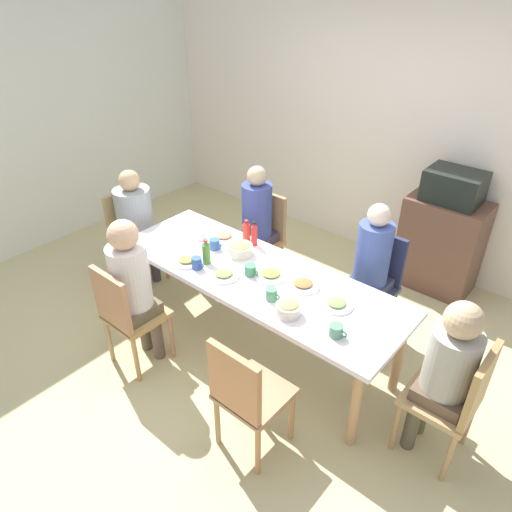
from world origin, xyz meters
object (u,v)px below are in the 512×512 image
at_px(person_5, 132,282).
at_px(bottle_0, 206,252).
at_px(chair_1, 373,280).
at_px(plate_0, 303,284).
at_px(cup_0, 215,244).
at_px(plate_2, 337,304).
at_px(bowl_1, 240,249).
at_px(plate_1, 187,261).
at_px(cup_2, 272,294).
at_px(person_1, 371,264).
at_px(cup_1, 336,331).
at_px(chair_3, 132,232).
at_px(person_4, 256,218).
at_px(dining_table, 256,281).
at_px(cup_3, 201,235).
at_px(cup_5, 250,270).
at_px(cup_4, 197,263).
at_px(chair_2, 455,398).
at_px(plate_3, 271,274).
at_px(chair_0, 246,393).
at_px(bottle_1, 246,231).
at_px(chair_5, 127,313).
at_px(plate_5, 224,237).
at_px(bottle_2, 254,234).
at_px(person_3, 135,217).
at_px(microwave, 454,186).
at_px(chair_4, 262,234).
at_px(plate_4, 224,275).
at_px(side_cabinet, 440,244).
at_px(person_2, 447,367).
at_px(bowl_0, 288,308).

relative_size(person_5, bottle_0, 6.05).
bearing_deg(chair_1, plate_0, -107.86).
bearing_deg(cup_0, plate_2, 0.07).
relative_size(plate_0, bowl_1, 1.24).
height_order(plate_1, cup_2, cup_2).
bearing_deg(person_1, cup_1, -74.67).
relative_size(chair_3, person_4, 0.74).
height_order(dining_table, plate_0, plate_0).
height_order(cup_3, cup_5, cup_5).
relative_size(cup_4, cup_5, 0.94).
relative_size(chair_3, cup_4, 7.88).
xyz_separation_m(plate_2, cup_4, (-1.05, -0.30, 0.03)).
relative_size(chair_2, plate_3, 3.55).
height_order(bowl_1, cup_5, bowl_1).
distance_m(chair_0, cup_0, 1.38).
bearing_deg(bottle_1, bottle_0, -89.65).
relative_size(person_1, chair_5, 1.35).
distance_m(plate_2, cup_5, 0.70).
height_order(plate_5, bottle_2, bottle_2).
distance_m(chair_3, cup_0, 1.10).
height_order(person_4, bottle_0, person_4).
bearing_deg(person_1, person_5, -130.48).
xyz_separation_m(person_3, plate_5, (0.92, 0.23, 0.03)).
distance_m(person_1, microwave, 1.17).
xyz_separation_m(chair_1, person_4, (-1.18, -0.09, 0.20)).
xyz_separation_m(plate_5, cup_2, (0.85, -0.41, 0.03)).
bearing_deg(plate_3, chair_2, -1.61).
bearing_deg(chair_4, plate_4, -65.87).
relative_size(person_5, side_cabinet, 1.38).
height_order(person_1, plate_0, person_1).
relative_size(dining_table, microwave, 4.91).
bearing_deg(microwave, cup_2, -102.82).
relative_size(person_2, plate_5, 4.80).
bearing_deg(bowl_0, plate_3, 143.44).
distance_m(plate_4, cup_3, 0.60).
bearing_deg(plate_4, person_2, 6.61).
xyz_separation_m(chair_1, cup_4, (-0.97, -1.02, 0.26)).
bearing_deg(person_4, person_2, -18.55).
relative_size(dining_table, cup_1, 18.98).
xyz_separation_m(person_3, microwave, (2.21, 1.80, 0.34)).
bearing_deg(bottle_2, plate_1, -112.17).
relative_size(bottle_2, side_cabinet, 0.23).
height_order(person_3, bottle_2, person_3).
relative_size(plate_3, cup_0, 2.11).
bearing_deg(cup_1, chair_2, 16.13).
bearing_deg(person_3, bowl_0, -6.86).
height_order(plate_0, bottle_0, bottle_0).
distance_m(person_4, microwave, 1.77).
height_order(chair_3, chair_4, same).
bearing_deg(person_2, bowl_0, -166.61).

